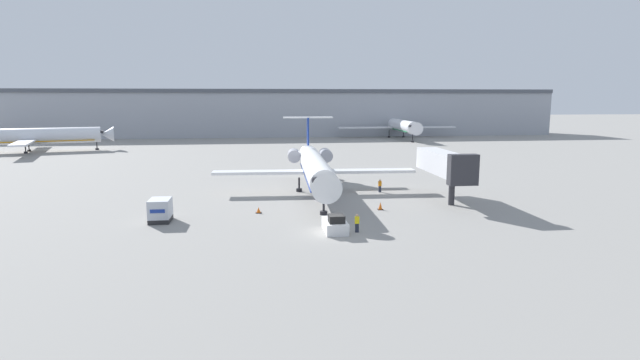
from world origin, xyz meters
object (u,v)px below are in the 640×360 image
at_px(airplane_parked_far_left, 31,136).
at_px(airplane_parked_far_right, 398,125).
at_px(traffic_cone_right, 380,206).
at_px(jet_bridge, 445,164).
at_px(luggage_cart, 160,210).
at_px(pushback_tug, 335,225).
at_px(worker_by_wing, 380,185).
at_px(traffic_cone_left, 259,210).
at_px(worker_near_tug, 357,223).
at_px(airplane_main, 315,166).

bearing_deg(airplane_parked_far_left, airplane_parked_far_right, 17.69).
distance_m(traffic_cone_right, jet_bridge, 10.40).
bearing_deg(luggage_cart, pushback_tug, -19.49).
relative_size(luggage_cart, traffic_cone_right, 3.41).
bearing_deg(airplane_parked_far_left, luggage_cart, -59.67).
bearing_deg(luggage_cart, worker_by_wing, 26.30).
bearing_deg(traffic_cone_left, jet_bridge, 9.88).
bearing_deg(traffic_cone_right, worker_near_tug, -116.49).
relative_size(airplane_main, traffic_cone_right, 37.17).
bearing_deg(airplane_main, airplane_parked_far_left, 135.75).
bearing_deg(pushback_tug, worker_by_wing, 64.49).
bearing_deg(luggage_cart, airplane_parked_far_left, 120.33).
bearing_deg(airplane_parked_far_right, worker_near_tug, -107.80).
distance_m(pushback_tug, traffic_cone_left, 10.98).
bearing_deg(airplane_main, luggage_cart, -141.63).
xyz_separation_m(pushback_tug, traffic_cone_right, (6.39, 8.40, -0.24)).
height_order(worker_near_tug, airplane_parked_far_left, airplane_parked_far_left).
distance_m(worker_near_tug, jet_bridge, 18.71).
xyz_separation_m(airplane_parked_far_left, airplane_parked_far_right, (93.88, 29.94, 0.29)).
bearing_deg(jet_bridge, luggage_cart, -168.64).
bearing_deg(luggage_cart, worker_near_tug, -18.95).
bearing_deg(traffic_cone_right, pushback_tug, -127.27).
distance_m(traffic_cone_left, traffic_cone_right, 13.37).
xyz_separation_m(worker_near_tug, airplane_parked_far_right, (34.18, 106.47, 3.03)).
relative_size(traffic_cone_right, jet_bridge, 0.07).
height_order(airplane_main, airplane_parked_far_left, airplane_parked_far_left).
bearing_deg(airplane_main, pushback_tug, -91.05).
height_order(luggage_cart, worker_near_tug, luggage_cart).
bearing_deg(pushback_tug, jet_bridge, 39.13).
distance_m(airplane_main, luggage_cart, 21.89).
height_order(pushback_tug, airplane_parked_far_left, airplane_parked_far_left).
relative_size(airplane_main, airplane_parked_far_right, 0.79).
xyz_separation_m(traffic_cone_left, airplane_parked_far_left, (-50.76, 67.58, 3.34)).
xyz_separation_m(airplane_parked_far_right, jet_bridge, (-21.01, -93.66, 0.52)).
height_order(pushback_tug, traffic_cone_left, pushback_tug).
xyz_separation_m(luggage_cart, airplane_parked_far_right, (52.85, 100.06, 2.78)).
height_order(luggage_cart, airplane_parked_far_right, airplane_parked_far_right).
bearing_deg(airplane_main, airplane_parked_far_right, 67.54).
bearing_deg(traffic_cone_right, luggage_cart, -173.87).
distance_m(airplane_main, traffic_cone_left, 13.56).
bearing_deg(pushback_tug, airplane_parked_far_left, 127.21).
distance_m(airplane_parked_far_left, jet_bridge, 96.81).
height_order(worker_by_wing, airplane_parked_far_left, airplane_parked_far_left).
xyz_separation_m(airplane_main, traffic_cone_left, (-7.34, -10.97, -3.12)).
distance_m(traffic_cone_left, airplane_parked_far_right, 106.69).
xyz_separation_m(worker_by_wing, jet_bridge, (6.28, -6.24, 3.57)).
xyz_separation_m(worker_by_wing, traffic_cone_left, (-15.84, -10.09, -0.58)).
relative_size(traffic_cone_left, airplane_parked_far_right, 0.02).
bearing_deg(pushback_tug, luggage_cart, 160.51).
distance_m(airplane_parked_far_left, airplane_parked_far_right, 98.54).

